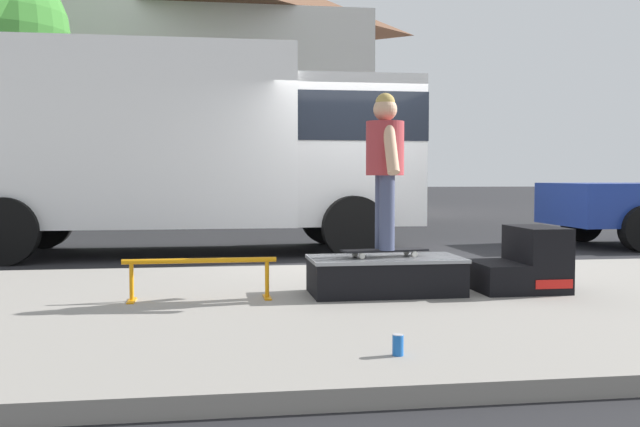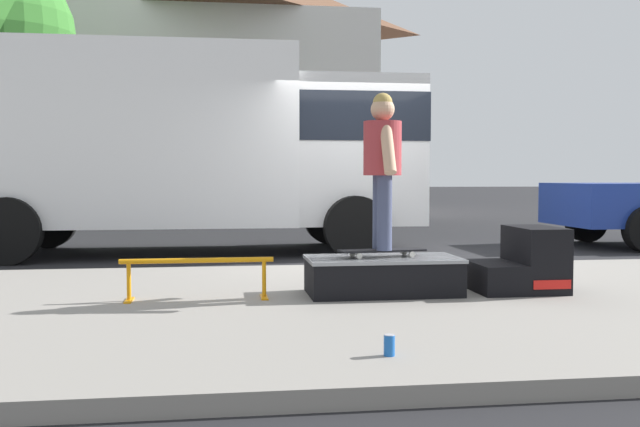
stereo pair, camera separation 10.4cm
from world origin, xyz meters
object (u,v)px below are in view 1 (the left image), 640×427
skateboard (385,251)px  skate_box (385,274)px  kicker_ramp (524,264)px  skater_kid (385,158)px  box_truck (189,142)px  grind_rail (200,269)px  soda_can_b (398,345)px

skateboard → skate_box: bearing=-70.5°
kicker_ramp → skater_kid: bearing=179.5°
kicker_ramp → box_truck: (-3.17, 4.91, 1.34)m
skater_kid → kicker_ramp: bearing=-0.5°
grind_rail → soda_can_b: bearing=-61.2°
skateboard → skater_kid: skater_kid is taller
skate_box → skateboard: size_ratio=1.69×
grind_rail → skater_kid: (1.63, 0.07, 0.96)m
grind_rail → box_truck: (-0.22, 4.97, 1.32)m
skate_box → skater_kid: bearing=109.5°
kicker_ramp → skater_kid: skater_kid is taller
skateboard → skater_kid: (0.00, 0.00, 0.83)m
kicker_ramp → soda_can_b: 2.83m
kicker_ramp → box_truck: 6.00m
skate_box → soda_can_b: 2.24m
kicker_ramp → skateboard: 1.33m
skateboard → skater_kid: bearing=0.0°
grind_rail → skateboard: skateboard is taller
soda_can_b → box_truck: (-1.40, 7.10, 1.52)m
skate_box → skater_kid: skater_kid is taller
skate_box → skateboard: 0.21m
kicker_ramp → grind_rail: bearing=-178.9°
grind_rail → kicker_ramp: bearing=1.1°
grind_rail → soda_can_b: (1.17, -2.13, -0.20)m
kicker_ramp → box_truck: bearing=122.9°
skateboard → grind_rail: bearing=-177.5°
kicker_ramp → box_truck: size_ratio=0.11×
skater_kid → box_truck: bearing=110.7°
kicker_ramp → soda_can_b: bearing=-129.1°
skate_box → skater_kid: (-0.00, 0.01, 1.04)m
skate_box → kicker_ramp: (1.32, -0.00, 0.07)m
skate_box → skateboard: skateboard is taller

